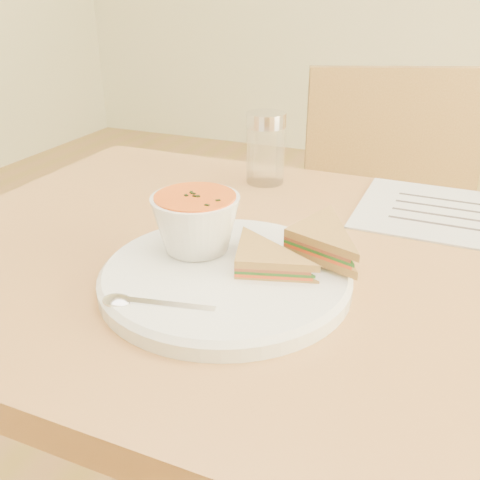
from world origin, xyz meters
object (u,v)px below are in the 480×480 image
at_px(plate, 225,278).
at_px(condiment_shaker, 265,148).
at_px(soup_bowl, 196,226).
at_px(dining_table, 274,462).
at_px(chair_far, 397,291).

distance_m(plate, condiment_shaker, 0.36).
relative_size(soup_bowl, condiment_shaker, 0.87).
xyz_separation_m(dining_table, condiment_shaker, (-0.12, 0.25, 0.44)).
relative_size(dining_table, chair_far, 1.11).
bearing_deg(condiment_shaker, soup_bowl, -84.79).
height_order(plate, condiment_shaker, condiment_shaker).
xyz_separation_m(dining_table, plate, (-0.04, -0.10, 0.38)).
xyz_separation_m(chair_far, condiment_shaker, (-0.23, -0.23, 0.36)).
height_order(soup_bowl, condiment_shaker, condiment_shaker).
relative_size(dining_table, soup_bowl, 9.36).
distance_m(dining_table, chair_far, 0.50).
distance_m(chair_far, plate, 0.67).
xyz_separation_m(chair_far, plate, (-0.15, -0.58, 0.31)).
relative_size(plate, soup_bowl, 2.73).
bearing_deg(condiment_shaker, chair_far, 44.24).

